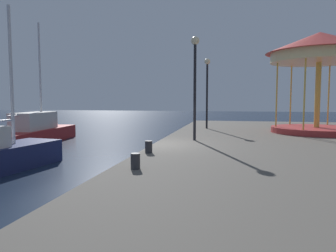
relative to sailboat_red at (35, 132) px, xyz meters
name	(u,v)px	position (x,y,z in m)	size (l,w,h in m)	color
ground_plane	(153,164)	(8.27, -4.39, -0.68)	(120.00, 120.00, 0.00)	#162338
quay_dock	(324,160)	(14.62, -4.39, -0.28)	(12.69, 29.12, 0.80)	#5B564F
sailboat_red	(35,132)	(0.00, 0.00, 0.00)	(2.50, 7.49, 7.14)	maroon
carousel	(319,58)	(15.75, 1.44, 4.06)	(5.43, 5.43, 5.27)	#B23333
lamp_post_near_edge	(195,70)	(9.75, -2.93, 3.14)	(0.36, 0.36, 4.43)	black
lamp_post_mid_promenade	(207,81)	(9.82, 2.90, 3.03)	(0.36, 0.36, 4.24)	black
bollard_south	(149,147)	(8.65, -6.51, 0.32)	(0.24, 0.24, 0.40)	#2D2D33
bollard_north	(135,161)	(8.94, -8.92, 0.32)	(0.24, 0.24, 0.40)	#2D2D33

